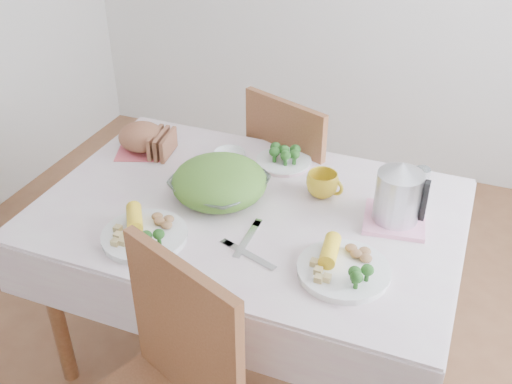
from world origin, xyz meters
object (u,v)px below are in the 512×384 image
at_px(salad_bowl, 220,187).
at_px(dinner_plate_right, 343,271).
at_px(electric_kettle, 398,193).
at_px(chair_far, 310,187).
at_px(dining_table, 249,287).
at_px(dinner_plate_left, 145,236).
at_px(yellow_mug, 322,184).

bearing_deg(salad_bowl, dinner_plate_right, -25.27).
bearing_deg(electric_kettle, chair_far, 153.97).
bearing_deg(dining_table, electric_kettle, 11.68).
xyz_separation_m(dining_table, dinner_plate_left, (-0.25, -0.30, 0.40)).
relative_size(dining_table, yellow_mug, 11.68).
bearing_deg(dinner_plate_right, dining_table, 150.89).
relative_size(dinner_plate_left, dinner_plate_right, 0.99).
xyz_separation_m(dining_table, salad_bowl, (-0.13, 0.02, 0.43)).
bearing_deg(dinner_plate_left, salad_bowl, 68.87).
xyz_separation_m(dining_table, dinner_plate_right, (0.41, -0.23, 0.40)).
height_order(chair_far, dinner_plate_right, chair_far).
distance_m(dinner_plate_left, yellow_mug, 0.67).
relative_size(dinner_plate_right, yellow_mug, 2.45).
distance_m(dinner_plate_left, electric_kettle, 0.87).
height_order(dining_table, salad_bowl, salad_bowl).
bearing_deg(yellow_mug, chair_far, 110.61).
xyz_separation_m(dinner_plate_left, electric_kettle, (0.76, 0.41, 0.11)).
distance_m(yellow_mug, electric_kettle, 0.30).
distance_m(dinner_plate_right, yellow_mug, 0.45).
bearing_deg(salad_bowl, dinner_plate_left, -111.13).
bearing_deg(yellow_mug, salad_bowl, -156.94).
height_order(dining_table, chair_far, chair_far).
bearing_deg(chair_far, dinner_plate_right, 133.88).
height_order(chair_far, salad_bowl, chair_far).
distance_m(chair_far, electric_kettle, 0.84).
distance_m(dining_table, yellow_mug, 0.52).
bearing_deg(dining_table, salad_bowl, 168.91).
bearing_deg(electric_kettle, yellow_mug, -169.65).
xyz_separation_m(salad_bowl, dinner_plate_left, (-0.13, -0.33, -0.03)).
xyz_separation_m(dinner_plate_right, yellow_mug, (-0.19, 0.40, 0.04)).
bearing_deg(dinner_plate_left, electric_kettle, 28.24).
bearing_deg(dinner_plate_right, chair_far, 112.68).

